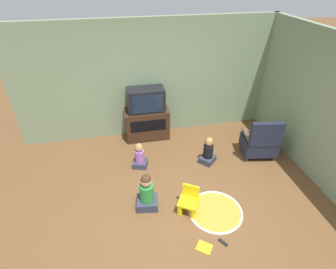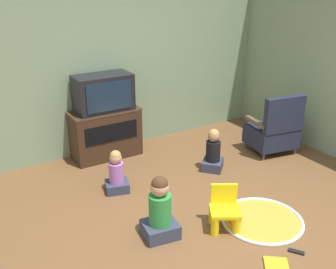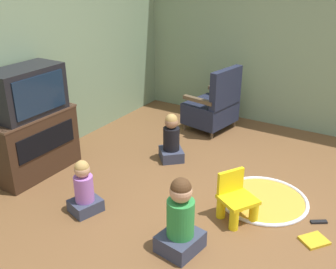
{
  "view_description": "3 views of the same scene",
  "coord_description": "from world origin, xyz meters",
  "px_view_note": "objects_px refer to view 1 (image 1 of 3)",
  "views": [
    {
      "loc": [
        -0.86,
        -2.71,
        3.4
      ],
      "look_at": [
        -0.08,
        1.07,
        0.84
      ],
      "focal_mm": 28.0,
      "sensor_mm": 36.0,
      "label": 1
    },
    {
      "loc": [
        -2.24,
        -2.59,
        2.46
      ],
      "look_at": [
        -0.06,
        1.0,
        0.74
      ],
      "focal_mm": 42.0,
      "sensor_mm": 36.0,
      "label": 2
    },
    {
      "loc": [
        -2.86,
        -1.0,
        2.19
      ],
      "look_at": [
        0.09,
        0.81,
        0.66
      ],
      "focal_mm": 42.0,
      "sensor_mm": 36.0,
      "label": 3
    }
  ],
  "objects_px": {
    "tv_cabinet": "(147,123)",
    "child_watching_right": "(147,193)",
    "television": "(146,100)",
    "yellow_kid_chair": "(189,202)",
    "remote_control": "(223,242)",
    "child_watching_center": "(208,152)",
    "black_armchair": "(260,142)",
    "book": "(204,248)",
    "child_watching_left": "(140,157)"
  },
  "relations": [
    {
      "from": "tv_cabinet",
      "to": "child_watching_right",
      "type": "relative_size",
      "value": 1.45
    },
    {
      "from": "television",
      "to": "yellow_kid_chair",
      "type": "xyz_separation_m",
      "value": [
        0.35,
        -2.24,
        -0.77
      ]
    },
    {
      "from": "remote_control",
      "to": "child_watching_center",
      "type": "bearing_deg",
      "value": -45.58
    },
    {
      "from": "yellow_kid_chair",
      "to": "child_watching_right",
      "type": "bearing_deg",
      "value": -168.0
    },
    {
      "from": "tv_cabinet",
      "to": "child_watching_right",
      "type": "distance_m",
      "value": 2.05
    },
    {
      "from": "black_armchair",
      "to": "book",
      "type": "bearing_deg",
      "value": 55.36
    },
    {
      "from": "television",
      "to": "child_watching_left",
      "type": "height_order",
      "value": "television"
    },
    {
      "from": "television",
      "to": "child_watching_left",
      "type": "xyz_separation_m",
      "value": [
        -0.29,
        -0.98,
        -0.72
      ]
    },
    {
      "from": "tv_cabinet",
      "to": "child_watching_left",
      "type": "bearing_deg",
      "value": -106.32
    },
    {
      "from": "tv_cabinet",
      "to": "yellow_kid_chair",
      "type": "bearing_deg",
      "value": -81.2
    },
    {
      "from": "television",
      "to": "black_armchair",
      "type": "height_order",
      "value": "television"
    },
    {
      "from": "child_watching_center",
      "to": "child_watching_right",
      "type": "distance_m",
      "value": 1.62
    },
    {
      "from": "television",
      "to": "child_watching_left",
      "type": "bearing_deg",
      "value": -106.46
    },
    {
      "from": "television",
      "to": "yellow_kid_chair",
      "type": "bearing_deg",
      "value": -81.16
    },
    {
      "from": "television",
      "to": "book",
      "type": "height_order",
      "value": "television"
    },
    {
      "from": "tv_cabinet",
      "to": "yellow_kid_chair",
      "type": "xyz_separation_m",
      "value": [
        0.35,
        -2.25,
        -0.18
      ]
    },
    {
      "from": "tv_cabinet",
      "to": "child_watching_left",
      "type": "xyz_separation_m",
      "value": [
        -0.29,
        -0.99,
        -0.13
      ]
    },
    {
      "from": "child_watching_center",
      "to": "remote_control",
      "type": "distance_m",
      "value": 1.86
    },
    {
      "from": "child_watching_right",
      "to": "remote_control",
      "type": "xyz_separation_m",
      "value": [
        0.97,
        -0.9,
        -0.28
      ]
    },
    {
      "from": "yellow_kid_chair",
      "to": "child_watching_center",
      "type": "xyz_separation_m",
      "value": [
        0.71,
        1.12,
        0.07
      ]
    },
    {
      "from": "television",
      "to": "black_armchair",
      "type": "relative_size",
      "value": 0.86
    },
    {
      "from": "remote_control",
      "to": "black_armchair",
      "type": "bearing_deg",
      "value": -73.32
    },
    {
      "from": "tv_cabinet",
      "to": "remote_control",
      "type": "bearing_deg",
      "value": -76.93
    },
    {
      "from": "child_watching_center",
      "to": "black_armchair",
      "type": "bearing_deg",
      "value": -44.33
    },
    {
      "from": "child_watching_center",
      "to": "remote_control",
      "type": "xyz_separation_m",
      "value": [
        -0.37,
        -1.8,
        -0.24
      ]
    },
    {
      "from": "black_armchair",
      "to": "child_watching_center",
      "type": "bearing_deg",
      "value": 8.39
    },
    {
      "from": "child_watching_center",
      "to": "remote_control",
      "type": "height_order",
      "value": "child_watching_center"
    },
    {
      "from": "yellow_kid_chair",
      "to": "child_watching_right",
      "type": "relative_size",
      "value": 0.67
    },
    {
      "from": "black_armchair",
      "to": "child_watching_right",
      "type": "height_order",
      "value": "black_armchair"
    },
    {
      "from": "child_watching_left",
      "to": "child_watching_right",
      "type": "distance_m",
      "value": 1.04
    },
    {
      "from": "black_armchair",
      "to": "child_watching_center",
      "type": "height_order",
      "value": "black_armchair"
    },
    {
      "from": "tv_cabinet",
      "to": "child_watching_center",
      "type": "xyz_separation_m",
      "value": [
        1.06,
        -1.13,
        -0.11
      ]
    },
    {
      "from": "child_watching_right",
      "to": "black_armchair",
      "type": "bearing_deg",
      "value": 27.95
    },
    {
      "from": "television",
      "to": "child_watching_center",
      "type": "relative_size",
      "value": 1.34
    },
    {
      "from": "television",
      "to": "tv_cabinet",
      "type": "bearing_deg",
      "value": 90.0
    },
    {
      "from": "remote_control",
      "to": "child_watching_right",
      "type": "bearing_deg",
      "value": 13.3
    },
    {
      "from": "tv_cabinet",
      "to": "television",
      "type": "relative_size",
      "value": 1.25
    },
    {
      "from": "yellow_kid_chair",
      "to": "black_armchair",
      "type": "bearing_deg",
      "value": 62.46
    },
    {
      "from": "tv_cabinet",
      "to": "book",
      "type": "xyz_separation_m",
      "value": [
        0.39,
        -2.96,
        -0.35
      ]
    },
    {
      "from": "tv_cabinet",
      "to": "child_watching_left",
      "type": "height_order",
      "value": "tv_cabinet"
    },
    {
      "from": "television",
      "to": "child_watching_left",
      "type": "distance_m",
      "value": 1.25
    },
    {
      "from": "remote_control",
      "to": "tv_cabinet",
      "type": "bearing_deg",
      "value": -20.77
    },
    {
      "from": "black_armchair",
      "to": "tv_cabinet",
      "type": "bearing_deg",
      "value": -18.67
    },
    {
      "from": "yellow_kid_chair",
      "to": "book",
      "type": "height_order",
      "value": "yellow_kid_chair"
    },
    {
      "from": "tv_cabinet",
      "to": "child_watching_right",
      "type": "xyz_separation_m",
      "value": [
        -0.29,
        -2.03,
        -0.07
      ]
    },
    {
      "from": "yellow_kid_chair",
      "to": "book",
      "type": "relative_size",
      "value": 1.63
    },
    {
      "from": "child_watching_center",
      "to": "remote_control",
      "type": "bearing_deg",
      "value": -144.84
    },
    {
      "from": "child_watching_center",
      "to": "remote_control",
      "type": "relative_size",
      "value": 3.89
    },
    {
      "from": "black_armchair",
      "to": "child_watching_left",
      "type": "relative_size",
      "value": 1.68
    },
    {
      "from": "child_watching_right",
      "to": "tv_cabinet",
      "type": "bearing_deg",
      "value": 90.01
    }
  ]
}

